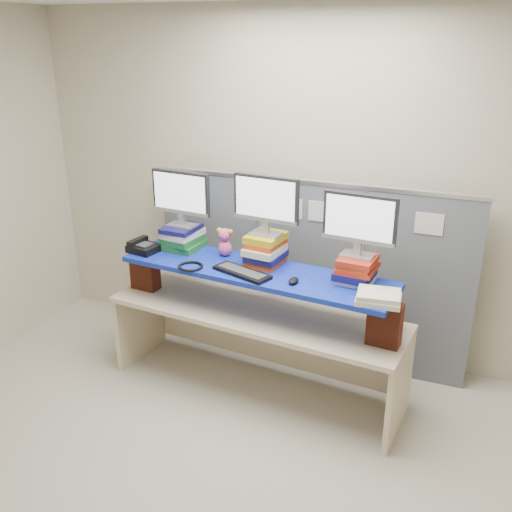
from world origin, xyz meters
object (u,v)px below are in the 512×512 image
at_px(monitor_right, 360,222).
at_px(desk_phone, 143,247).
at_px(blue_board, 256,271).
at_px(monitor_center, 266,202).
at_px(keyboard, 242,272).
at_px(monitor_left, 181,195).
at_px(desk, 256,327).

xyz_separation_m(monitor_right, desk_phone, (-1.64, -0.05, -0.39)).
height_order(blue_board, desk_phone, desk_phone).
bearing_deg(blue_board, monitor_center, 81.68).
relative_size(keyboard, desk_phone, 1.88).
relative_size(monitor_left, desk_phone, 2.01).
bearing_deg(monitor_right, blue_board, -170.36).
xyz_separation_m(monitor_left, monitor_right, (1.39, -0.13, -0.00)).
bearing_deg(monitor_left, desk, -9.60).
relative_size(monitor_center, keyboard, 1.07).
relative_size(desk, blue_board, 1.13).
height_order(monitor_center, monitor_right, monitor_center).
bearing_deg(blue_board, desk_phone, -175.09).
xyz_separation_m(monitor_left, desk_phone, (-0.25, -0.18, -0.39)).
distance_m(monitor_right, desk_phone, 1.69).
bearing_deg(keyboard, monitor_center, 89.23).
relative_size(desk, monitor_left, 4.60).
height_order(desk, monitor_center, monitor_center).
bearing_deg(desk, desk_phone, -175.09).
bearing_deg(blue_board, monitor_left, 170.40).
bearing_deg(blue_board, keyboard, -110.16).
distance_m(monitor_left, monitor_right, 1.40).
distance_m(desk, monitor_right, 1.14).
relative_size(monitor_center, monitor_right, 1.00).
relative_size(blue_board, monitor_left, 4.08).
relative_size(blue_board, desk_phone, 8.20).
relative_size(desk, monitor_center, 4.60).
height_order(desk, monitor_right, monitor_right).
bearing_deg(monitor_center, monitor_right, -0.00).
height_order(monitor_right, keyboard, monitor_right).
bearing_deg(monitor_center, monitor_left, -180.00).
relative_size(blue_board, monitor_center, 4.08).
xyz_separation_m(desk, keyboard, (-0.06, -0.12, 0.48)).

